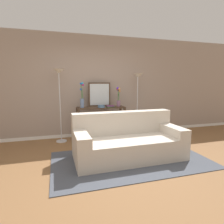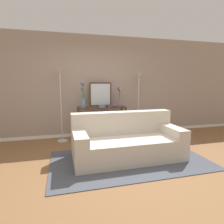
% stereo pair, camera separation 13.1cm
% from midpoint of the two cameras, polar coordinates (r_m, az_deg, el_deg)
% --- Properties ---
extents(ground_plane, '(16.00, 16.00, 0.02)m').
position_cam_midpoint_polar(ground_plane, '(3.49, 1.11, -16.32)').
color(ground_plane, brown).
extents(back_wall, '(12.00, 0.15, 2.73)m').
position_cam_midpoint_polar(back_wall, '(5.30, -5.43, 7.59)').
color(back_wall, white).
rests_on(back_wall, ground).
extents(area_rug, '(2.94, 1.67, 0.01)m').
position_cam_midpoint_polar(area_rug, '(3.76, 6.29, -14.19)').
color(area_rug, '#474C56').
rests_on(area_rug, ground).
extents(couch, '(2.11, 0.98, 0.88)m').
position_cam_midpoint_polar(couch, '(3.80, 5.46, -9.07)').
color(couch, beige).
rests_on(couch, ground).
extents(console_table, '(1.26, 0.39, 0.84)m').
position_cam_midpoint_polar(console_table, '(5.02, -2.34, -1.43)').
color(console_table, '#473323').
rests_on(console_table, ground).
extents(floor_lamp_left, '(0.28, 0.28, 1.80)m').
position_cam_midpoint_polar(floor_lamp_left, '(4.82, -14.59, 7.82)').
color(floor_lamp_left, silver).
rests_on(floor_lamp_left, ground).
extents(floor_lamp_right, '(0.28, 0.28, 1.72)m').
position_cam_midpoint_polar(floor_lamp_right, '(5.26, 8.79, 7.38)').
color(floor_lamp_right, silver).
rests_on(floor_lamp_right, ground).
extents(wall_mirror, '(0.59, 0.02, 0.64)m').
position_cam_midpoint_polar(wall_mirror, '(5.11, -2.74, 5.31)').
color(wall_mirror, '#473323').
rests_on(wall_mirror, console_table).
extents(vase_tall_flowers, '(0.10, 0.12, 0.65)m').
position_cam_midpoint_polar(vase_tall_flowers, '(4.89, -8.02, 4.01)').
color(vase_tall_flowers, '#6B84AD').
rests_on(vase_tall_flowers, console_table).
extents(vase_short_flowers, '(0.12, 0.13, 0.52)m').
position_cam_midpoint_polar(vase_short_flowers, '(5.08, 3.00, 4.42)').
color(vase_short_flowers, gray).
rests_on(vase_short_flowers, console_table).
extents(fruit_bowl, '(0.18, 0.18, 0.06)m').
position_cam_midpoint_polar(fruit_bowl, '(4.85, -2.25, 1.71)').
color(fruit_bowl, '#4C7093').
rests_on(fruit_bowl, console_table).
extents(book_stack, '(0.22, 0.16, 0.05)m').
position_cam_midpoint_polar(book_stack, '(4.94, 0.52, 1.74)').
color(book_stack, '#236033').
rests_on(book_stack, console_table).
extents(book_row_under_console, '(0.35, 0.16, 0.13)m').
position_cam_midpoint_polar(book_row_under_console, '(5.08, -6.05, -7.44)').
color(book_row_under_console, '#BC3328').
rests_on(book_row_under_console, ground).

